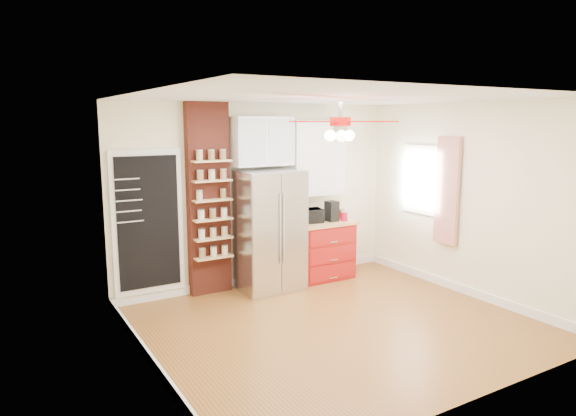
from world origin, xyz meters
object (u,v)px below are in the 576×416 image
toaster_oven (309,216)px  pantry_jar_oats (199,196)px  fridge (269,230)px  coffee_maker (332,211)px  canister_left (344,217)px  red_cabinet (322,249)px  ceiling_fan (340,122)px

toaster_oven → pantry_jar_oats: 1.79m
fridge → coffee_maker: size_ratio=5.59×
toaster_oven → canister_left: bearing=-7.1°
fridge → canister_left: 1.30m
red_cabinet → toaster_oven: (-0.22, 0.01, 0.56)m
coffee_maker → canister_left: coffee_maker is taller
red_cabinet → pantry_jar_oats: bearing=177.0°
pantry_jar_oats → canister_left: bearing=-6.2°
toaster_oven → coffee_maker: size_ratio=1.25×
coffee_maker → pantry_jar_oats: pantry_jar_oats is taller
red_cabinet → canister_left: canister_left is taller
ceiling_fan → coffee_maker: size_ratio=4.48×
fridge → toaster_oven: bearing=4.8°
fridge → ceiling_fan: (0.05, -1.63, 1.55)m
red_cabinet → ceiling_fan: ceiling_fan is taller
coffee_maker → pantry_jar_oats: size_ratio=2.44×
red_cabinet → canister_left: bearing=-24.7°
fridge → toaster_oven: 0.76m
ceiling_fan → toaster_oven: bearing=67.7°
red_cabinet → coffee_maker: coffee_maker is taller
coffee_maker → canister_left: 0.22m
fridge → red_cabinet: fridge is taller
fridge → ceiling_fan: size_ratio=1.25×
fridge → canister_left: fridge is taller
fridge → coffee_maker: 1.13m
ceiling_fan → pantry_jar_oats: size_ratio=10.91×
fridge → pantry_jar_oats: bearing=171.3°
fridge → coffee_maker: bearing=-0.1°
fridge → pantry_jar_oats: (-0.99, 0.15, 0.56)m
fridge → toaster_oven: size_ratio=4.47×
red_cabinet → coffee_maker: 0.62m
pantry_jar_oats → fridge: bearing=-8.7°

